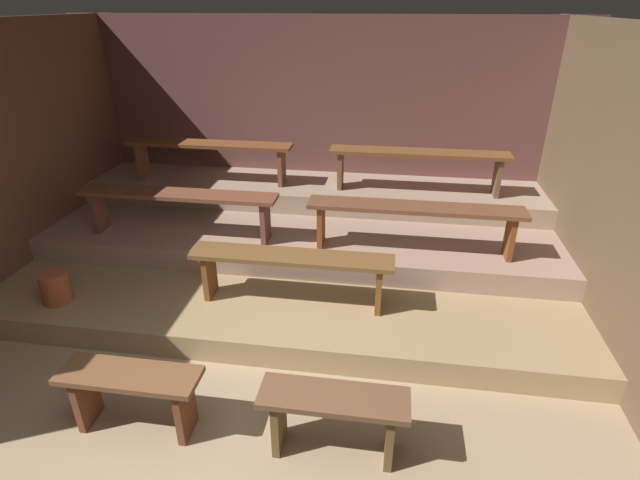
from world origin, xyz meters
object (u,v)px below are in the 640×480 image
Objects in this scene: bench_floor_right at (334,412)px; bench_upper_left at (209,150)px; bench_lower_center at (292,265)px; bench_upper_right at (418,159)px; bench_middle_right at (415,215)px; pail_lower at (56,287)px; bench_middle_left at (178,201)px; bench_floor_left at (132,389)px.

bench_floor_right is 3.77m from bench_upper_left.
bench_floor_right is 0.47× the size of bench_upper_left.
bench_upper_right is at bearing 58.86° from bench_lower_center.
bench_middle_right reaches higher than pail_lower.
bench_upper_right is (0.05, 1.08, 0.22)m from bench_middle_right.
bench_upper_right is at bearing 24.18° from bench_middle_left.
bench_floor_left is 1.35m from bench_floor_right.
bench_upper_left is (-0.05, 1.08, 0.22)m from bench_middle_left.
bench_lower_center is at bearing -121.14° from bench_upper_right.
bench_floor_right is 3.31× the size of pail_lower.
bench_floor_right is at bearing 0.00° from bench_floor_left.
bench_lower_center is at bearing 8.41° from pail_lower.
bench_middle_right reaches higher than bench_lower_center.
bench_lower_center is 6.22× the size of pail_lower.
bench_upper_right is (2.46, 0.00, 0.00)m from bench_upper_left.
pail_lower is at bearing -171.59° from bench_lower_center.
bench_floor_left is at bearing -39.63° from pail_lower.
bench_upper_right is (0.55, 3.17, 0.72)m from bench_floor_right.
bench_floor_left is 2.84m from bench_middle_right.
bench_floor_right is 0.46× the size of bench_middle_right.
bench_lower_center is at bearing 111.65° from bench_floor_right.
bench_middle_left reaches higher than bench_lower_center.
bench_upper_left is at bearing 120.99° from bench_floor_right.
bench_upper_right is 7.05× the size of pail_lower.
bench_upper_left reaches higher than pail_lower.
bench_upper_left is 2.34m from pail_lower.
bench_middle_left is at bearing 180.00° from bench_middle_right.
bench_middle_left is (-1.31, 0.73, 0.23)m from bench_lower_center.
pail_lower is at bearing 140.37° from bench_floor_left.
bench_middle_right is at bearing 34.90° from bench_lower_center.
pail_lower is at bearing -161.65° from bench_middle_right.
bench_lower_center is 0.87× the size of bench_middle_right.
bench_floor_left is 1.60m from bench_lower_center.
bench_lower_center is (-0.54, 1.36, 0.26)m from bench_floor_right.
bench_middle_right is 3.32m from pail_lower.
bench_upper_left is (-2.41, 1.08, 0.22)m from bench_middle_right.
bench_floor_right is 3.30m from bench_upper_right.
bench_upper_left reaches higher than bench_floor_left.
bench_lower_center is 1.29m from bench_middle_right.
bench_middle_left is 1.00× the size of bench_middle_right.
bench_lower_center is at bearing -53.00° from bench_upper_left.
pail_lower is at bearing -126.44° from bench_middle_left.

